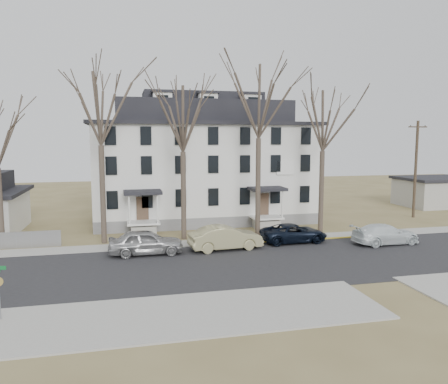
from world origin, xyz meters
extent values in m
plane|color=olive|center=(0.00, 0.00, 0.00)|extent=(120.00, 120.00, 0.00)
cube|color=#27272A|center=(0.00, 2.00, 0.00)|extent=(120.00, 10.00, 0.04)
cube|color=#A09F97|center=(0.00, 8.00, 0.00)|extent=(120.00, 2.00, 0.08)
cube|color=#A09F97|center=(-8.00, -5.00, 0.00)|extent=(20.00, 5.00, 0.08)
cube|color=gold|center=(5.00, 7.10, 0.00)|extent=(14.00, 0.25, 0.06)
cube|color=slate|center=(-2.00, 18.00, 0.50)|extent=(20.00, 10.00, 1.00)
cube|color=silver|center=(-2.00, 18.00, 5.00)|extent=(20.00, 10.00, 8.00)
cube|color=black|center=(-2.00, 18.00, 9.10)|extent=(20.80, 10.80, 0.30)
cube|color=black|center=(-2.00, 18.00, 10.25)|extent=(16.00, 7.00, 2.00)
cube|color=black|center=(-2.00, 18.00, 11.65)|extent=(11.00, 4.50, 0.80)
cube|color=white|center=(-8.00, 12.04, 1.00)|extent=(2.60, 2.00, 0.16)
cube|color=white|center=(2.50, 12.04, 1.00)|extent=(2.60, 2.00, 0.16)
cube|color=white|center=(4.50, 12.92, 5.20)|extent=(1.60, 0.08, 1.20)
cube|color=#A09F97|center=(26.00, 20.00, 1.50)|extent=(8.00, 6.00, 3.00)
cube|color=black|center=(26.00, 20.00, 3.20)|extent=(8.50, 6.50, 0.30)
cylinder|color=#473B31|center=(-11.00, 9.80, 3.64)|extent=(0.40, 0.40, 7.28)
cylinder|color=#473B31|center=(-5.00, 9.80, 3.38)|extent=(0.40, 0.40, 6.76)
cylinder|color=#473B31|center=(1.00, 9.80, 3.90)|extent=(0.40, 0.40, 7.80)
cylinder|color=#473B31|center=(6.50, 9.80, 3.38)|extent=(0.40, 0.40, 6.76)
cylinder|color=#473B31|center=(-18.00, 9.80, 2.86)|extent=(0.40, 0.40, 5.72)
cylinder|color=#3D3023|center=(18.50, 14.00, 4.75)|extent=(0.28, 0.28, 9.50)
cube|color=#3D3023|center=(18.50, 14.00, 8.90)|extent=(2.00, 0.12, 0.12)
imported|color=#A0A0A0|center=(-8.13, 5.69, 0.84)|extent=(4.96, 2.01, 1.69)
imported|color=tan|center=(-2.63, 5.75, 0.84)|extent=(5.27, 2.27, 1.69)
imported|color=black|center=(2.87, 6.72, 0.69)|extent=(5.02, 2.38, 1.38)
imported|color=white|center=(9.24, 4.67, 0.73)|extent=(5.15, 2.31, 1.46)
imported|color=black|center=(-8.31, 11.74, 0.46)|extent=(1.85, 1.38, 0.93)
camera|label=1|loc=(-9.52, -23.34, 7.74)|focal=35.00mm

